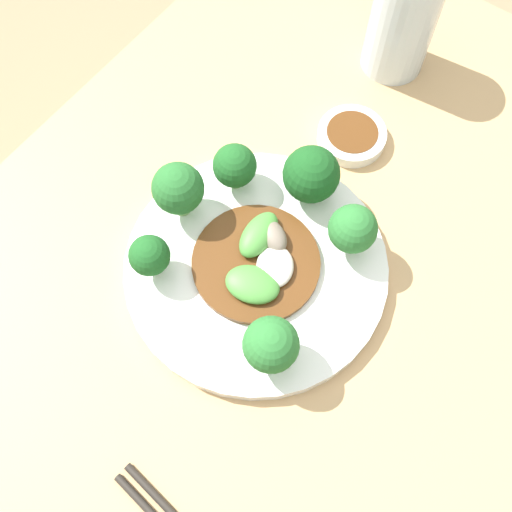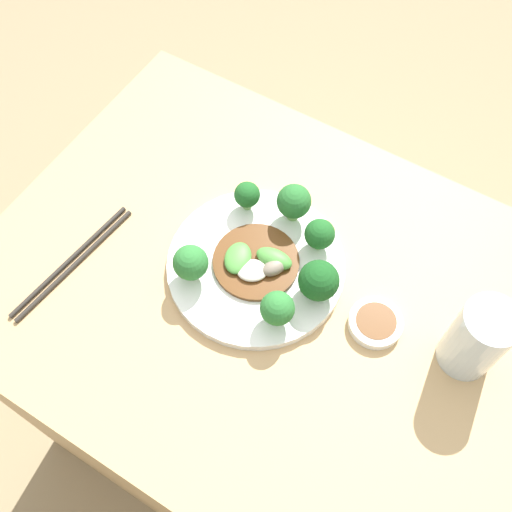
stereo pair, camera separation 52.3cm
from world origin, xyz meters
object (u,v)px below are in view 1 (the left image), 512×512
broccoli_southeast (150,256)px  drinking_glass (403,21)px  broccoli_northeast (271,345)px  stirfry_center (260,260)px  sauce_dish (352,136)px  broccoli_south (178,189)px  broccoli_southwest (235,166)px  broccoli_northwest (353,229)px  broccoli_west (311,175)px  plate (256,267)px

broccoli_southeast → drinking_glass: bearing=172.7°
broccoli_northeast → broccoli_southeast: bearing=-91.6°
stirfry_center → sauce_dish: bearing=-176.9°
broccoli_south → broccoli_southeast: (0.07, 0.02, -0.01)m
stirfry_center → broccoli_southeast: bearing=-50.3°
broccoli_southwest → broccoli_northwest: 0.14m
broccoli_southwest → broccoli_west: (-0.04, 0.07, 0.00)m
broccoli_southwest → broccoli_northwest: bearing=93.4°
broccoli_south → broccoli_west: 0.13m
stirfry_center → drinking_glass: bearing=-174.2°
broccoli_south → stirfry_center: (0.00, 0.10, -0.03)m
broccoli_northwest → broccoli_south: 0.17m
plate → stirfry_center: stirfry_center is taller
plate → broccoli_west: broccoli_west is taller
stirfry_center → drinking_glass: size_ratio=1.00×
broccoli_southwest → broccoli_northeast: (0.13, 0.14, 0.01)m
drinking_glass → plate: bearing=5.4°
broccoli_west → drinking_glass: (-0.22, -0.03, 0.01)m
broccoli_northwest → drinking_glass: 0.26m
broccoli_south → sauce_dish: bearing=154.1°
broccoli_northeast → broccoli_southeast: (-0.00, -0.14, -0.01)m
plate → broccoli_west: 0.11m
plate → sauce_dish: same height
broccoli_south → stirfry_center: bearing=88.5°
broccoli_southeast → stirfry_center: (-0.07, 0.08, -0.02)m
broccoli_northwest → plate: bearing=-41.0°
broccoli_northeast → stirfry_center: (-0.07, -0.06, -0.03)m
broccoli_southwest → drinking_glass: (-0.25, 0.04, 0.02)m
broccoli_southeast → stirfry_center: broccoli_southeast is taller
broccoli_northeast → broccoli_west: bearing=-157.2°
broccoli_northeast → broccoli_south: broccoli_south is taller
broccoli_west → drinking_glass: drinking_glass is taller
broccoli_southeast → drinking_glass: drinking_glass is taller
broccoli_southeast → sauce_dish: (-0.26, 0.07, -0.04)m
plate → broccoli_south: (-0.01, -0.10, 0.05)m
broccoli_southwest → broccoli_northwest: broccoli_northwest is taller
stirfry_center → broccoli_west: bearing=-176.3°
plate → broccoli_northeast: (0.07, 0.07, 0.04)m
broccoli_south → broccoli_northwest: bearing=112.2°
broccoli_south → broccoli_west: size_ratio=1.03×
broccoli_south → drinking_glass: drinking_glass is taller
broccoli_northwest → broccoli_south: size_ratio=0.90×
broccoli_southwest → stirfry_center: bearing=51.3°
broccoli_northeast → broccoli_south: size_ratio=0.95×
broccoli_west → plate: bearing=2.4°
broccoli_south → broccoli_southeast: size_ratio=1.29×
plate → broccoli_northwest: bearing=139.0°
broccoli_southwest → broccoli_south: broccoli_south is taller
plate → drinking_glass: bearing=-174.6°
plate → broccoli_northwest: (-0.07, 0.06, 0.04)m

